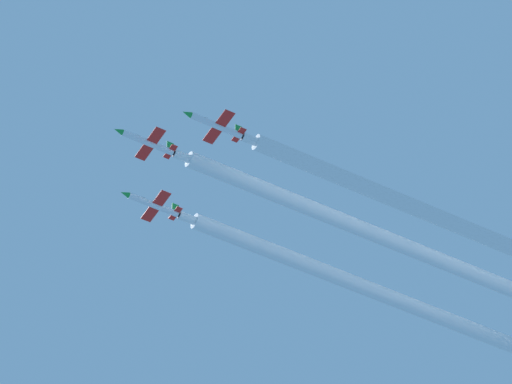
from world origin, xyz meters
The scene contains 6 objects.
jet_lead centered at (-0.38, 7.69, 232.74)m, with size 8.03×11.70×2.81m.
jet_left_wingman centered at (-10.70, 0.07, 231.29)m, with size 8.03×11.70×2.81m.
jet_right_wingman centered at (11.18, 0.59, 231.36)m, with size 8.03×11.70×2.81m.
smoke_trail_lead centered at (-0.38, -34.43, 232.71)m, with size 2.90×73.56×2.90m.
smoke_trail_left_wingman centered at (-10.70, -38.75, 231.26)m, with size 2.90×66.96×2.90m.
smoke_trail_right_wingman centered at (11.18, -44.60, 231.33)m, with size 2.90×79.70×2.90m.
Camera 1 is at (-196.80, 97.34, 2.49)m, focal length 130.67 mm.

